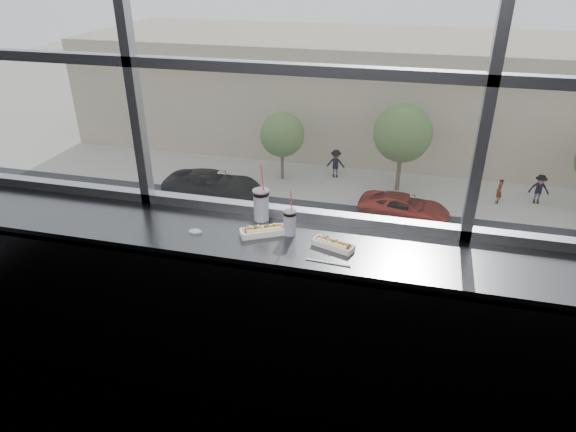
% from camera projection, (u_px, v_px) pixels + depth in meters
% --- Properties ---
extents(wall_back_lower, '(6.00, 0.00, 6.00)m').
position_uv_depth(wall_back_lower, '(295.00, 291.00, 3.42)').
color(wall_back_lower, black).
rests_on(wall_back_lower, ground).
extents(window_glass, '(6.00, 0.00, 6.00)m').
position_uv_depth(window_glass, '(298.00, 9.00, 2.64)').
color(window_glass, silver).
rests_on(window_glass, ground).
extents(window_mullions, '(6.00, 0.08, 2.40)m').
position_uv_depth(window_mullions, '(297.00, 9.00, 2.62)').
color(window_mullions, gray).
rests_on(window_mullions, ground).
extents(counter, '(6.00, 0.55, 0.06)m').
position_uv_depth(counter, '(285.00, 243.00, 2.95)').
color(counter, '#4E4F50').
rests_on(counter, ground).
extents(counter_fascia, '(6.00, 0.04, 1.04)m').
position_uv_depth(counter_fascia, '(274.00, 343.00, 2.97)').
color(counter_fascia, '#4E4F50').
rests_on(counter_fascia, ground).
extents(hotdog_tray_left, '(0.27, 0.20, 0.07)m').
position_uv_depth(hotdog_tray_left, '(263.00, 231.00, 2.97)').
color(hotdog_tray_left, white).
rests_on(hotdog_tray_left, counter).
extents(hotdog_tray_right, '(0.25, 0.15, 0.06)m').
position_uv_depth(hotdog_tray_right, '(333.00, 244.00, 2.83)').
color(hotdog_tray_right, white).
rests_on(hotdog_tray_right, counter).
extents(soda_cup_left, '(0.10, 0.10, 0.37)m').
position_uv_depth(soda_cup_left, '(261.00, 203.00, 3.10)').
color(soda_cup_left, white).
rests_on(soda_cup_left, counter).
extents(soda_cup_right, '(0.08, 0.08, 0.29)m').
position_uv_depth(soda_cup_right, '(290.00, 221.00, 2.95)').
color(soda_cup_right, white).
rests_on(soda_cup_right, counter).
extents(loose_straw, '(0.24, 0.02, 0.01)m').
position_uv_depth(loose_straw, '(328.00, 263.00, 2.70)').
color(loose_straw, white).
rests_on(loose_straw, counter).
extents(wrapper, '(0.09, 0.06, 0.02)m').
position_uv_depth(wrapper, '(195.00, 231.00, 2.99)').
color(wrapper, silver).
rests_on(wrapper, counter).
extents(plaza_ground, '(120.00, 120.00, 0.00)m').
position_uv_depth(plaza_ground, '(408.00, 122.00, 46.19)').
color(plaza_ground, '#9B968A').
rests_on(plaza_ground, ground).
extents(street_asphalt, '(80.00, 10.00, 0.06)m').
position_uv_depth(street_asphalt, '(387.00, 253.00, 25.93)').
color(street_asphalt, black).
rests_on(street_asphalt, plaza_ground).
extents(far_sidewalk, '(80.00, 6.00, 0.04)m').
position_uv_depth(far_sidewalk, '(397.00, 190.00, 32.82)').
color(far_sidewalk, '#9B968A').
rests_on(far_sidewalk, plaza_ground).
extents(far_building, '(50.00, 14.00, 8.00)m').
position_uv_depth(far_building, '(410.00, 92.00, 39.62)').
color(far_building, tan).
rests_on(far_building, plaza_ground).
extents(car_near_a, '(3.36, 6.39, 2.03)m').
position_uv_depth(car_near_a, '(95.00, 239.00, 25.05)').
color(car_near_a, '#A7A7A7').
rests_on(car_near_a, street_asphalt).
extents(car_near_b, '(3.39, 6.97, 2.25)m').
position_uv_depth(car_near_b, '(243.00, 258.00, 23.33)').
color(car_near_b, black).
rests_on(car_near_b, street_asphalt).
extents(car_far_a, '(2.97, 6.72, 2.21)m').
position_uv_depth(car_far_a, '(213.00, 181.00, 31.25)').
color(car_far_a, black).
rests_on(car_far_a, street_asphalt).
extents(car_far_b, '(3.02, 5.87, 1.87)m').
position_uv_depth(car_far_b, '(405.00, 204.00, 28.80)').
color(car_far_b, maroon).
rests_on(car_far_b, street_asphalt).
extents(car_near_c, '(3.08, 5.93, 1.89)m').
position_uv_depth(car_near_c, '(404.00, 284.00, 21.82)').
color(car_near_c, maroon).
rests_on(car_near_c, street_asphalt).
extents(pedestrian_d, '(0.99, 0.74, 2.22)m').
position_uv_depth(pedestrian_d, '(540.00, 186.00, 30.57)').
color(pedestrian_d, '#66605B').
rests_on(pedestrian_d, far_sidewalk).
extents(pedestrian_c, '(0.61, 0.81, 1.83)m').
position_uv_depth(pedestrian_c, '(500.00, 189.00, 30.70)').
color(pedestrian_c, '#66605B').
rests_on(pedestrian_c, far_sidewalk).
extents(pedestrian_a, '(1.02, 0.77, 2.30)m').
position_uv_depth(pedestrian_a, '(336.00, 161.00, 34.21)').
color(pedestrian_a, '#66605B').
rests_on(pedestrian_a, far_sidewalk).
extents(tree_left, '(2.91, 2.91, 4.55)m').
position_uv_depth(tree_left, '(282.00, 135.00, 33.09)').
color(tree_left, '#47382B').
rests_on(tree_left, far_sidewalk).
extents(tree_center, '(3.58, 3.58, 5.60)m').
position_uv_depth(tree_center, '(403.00, 133.00, 31.10)').
color(tree_center, '#47382B').
rests_on(tree_center, far_sidewalk).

